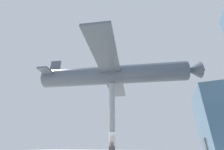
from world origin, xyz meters
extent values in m
cube|color=#51565B|center=(-9.36, 8.14, 1.15)|extent=(1.80, 0.12, 2.30)
cylinder|color=#999EA3|center=(0.00, 0.00, 3.49)|extent=(0.53, 0.53, 6.99)
cylinder|color=#4C5666|center=(0.00, 0.00, 7.92)|extent=(5.08, 14.34, 1.86)
cube|color=#4C5666|center=(0.00, 0.00, 7.92)|extent=(14.36, 5.12, 0.18)
cube|color=#4C5666|center=(1.44, -6.12, 8.06)|extent=(4.69, 2.02, 0.18)
cube|color=#4C5666|center=(1.44, -6.12, 9.06)|extent=(0.43, 1.11, 1.91)
cone|color=#4C5666|center=(-1.77, 7.55, 7.92)|extent=(1.82, 1.54, 1.58)
sphere|color=black|center=(-1.95, 8.32, 7.92)|extent=(0.44, 0.44, 0.44)
sphere|color=#936B4C|center=(2.27, 0.87, 1.59)|extent=(0.26, 0.26, 0.26)
camera|label=1|loc=(12.74, 4.93, 1.55)|focal=24.00mm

